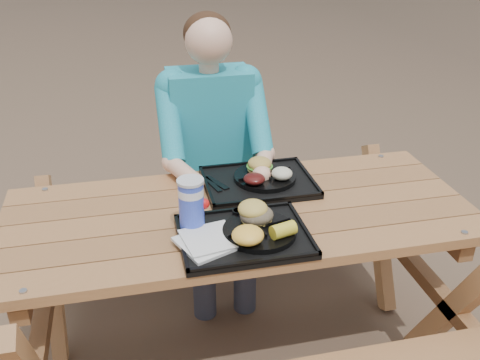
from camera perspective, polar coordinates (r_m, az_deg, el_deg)
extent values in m
plane|color=#999999|center=(2.52, 0.00, -18.06)|extent=(60.00, 60.00, 0.00)
cube|color=black|center=(1.88, 0.40, -6.11)|extent=(0.45, 0.35, 0.02)
cube|color=black|center=(2.24, 1.98, -0.33)|extent=(0.45, 0.35, 0.02)
cylinder|color=black|center=(1.88, 2.08, -5.48)|extent=(0.26, 0.26, 0.02)
cylinder|color=black|center=(2.24, 2.66, 0.32)|extent=(0.26, 0.26, 0.02)
cube|color=silver|center=(1.83, -3.49, -6.56)|extent=(0.24, 0.24, 0.02)
cylinder|color=#1A35C7|center=(1.88, -5.21, -2.68)|extent=(0.09, 0.09, 0.18)
cylinder|color=black|center=(1.97, -0.15, -3.57)|extent=(0.05, 0.05, 0.03)
cylinder|color=gold|center=(1.98, 1.21, -3.40)|extent=(0.05, 0.05, 0.03)
ellipsoid|color=yellow|center=(1.79, 0.84, -5.90)|extent=(0.11, 0.11, 0.05)
cube|color=black|center=(2.21, -2.50, -0.28)|extent=(0.09, 0.14, 0.01)
ellipsoid|color=#460F0E|center=(2.16, 1.53, 0.13)|extent=(0.09, 0.09, 0.04)
ellipsoid|color=beige|center=(2.20, 4.49, 0.70)|extent=(0.09, 0.09, 0.05)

